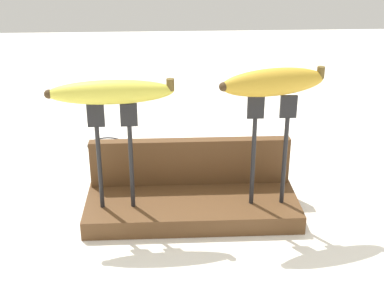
{
  "coord_description": "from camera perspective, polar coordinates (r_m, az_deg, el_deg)",
  "views": [
    {
      "loc": [
        -0.04,
        -0.79,
        0.47
      ],
      "look_at": [
        0.0,
        0.0,
        0.13
      ],
      "focal_mm": 50.68,
      "sensor_mm": 36.0,
      "label": 1
    }
  ],
  "objects": [
    {
      "name": "ground_plane",
      "position": [
        0.92,
        0.0,
        -7.45
      ],
      "size": [
        3.0,
        3.0,
        0.0
      ],
      "primitive_type": "plane",
      "color": "white"
    },
    {
      "name": "wooden_board",
      "position": [
        0.92,
        0.0,
        -6.63
      ],
      "size": [
        0.35,
        0.14,
        0.03
      ],
      "primitive_type": "cube",
      "color": "brown",
      "rests_on": "ground"
    },
    {
      "name": "board_backstop",
      "position": [
        0.94,
        -0.19,
        -1.84
      ],
      "size": [
        0.35,
        0.02,
        0.08
      ],
      "primitive_type": "cube",
      "color": "brown",
      "rests_on": "wooden_board"
    },
    {
      "name": "fork_stand_left",
      "position": [
        0.85,
        -8.18,
        -0.3
      ],
      "size": [
        0.08,
        0.01,
        0.18
      ],
      "color": "black",
      "rests_on": "wooden_board"
    },
    {
      "name": "fork_stand_right",
      "position": [
        0.86,
        8.21,
        0.34
      ],
      "size": [
        0.08,
        0.01,
        0.18
      ],
      "color": "black",
      "rests_on": "wooden_board"
    },
    {
      "name": "banana_raised_left",
      "position": [
        0.82,
        -8.54,
        5.42
      ],
      "size": [
        0.19,
        0.04,
        0.04
      ],
      "color": "#DBD147",
      "rests_on": "fork_stand_left"
    },
    {
      "name": "banana_raised_right",
      "position": [
        0.82,
        8.59,
        6.46
      ],
      "size": [
        0.17,
        0.07,
        0.04
      ],
      "color": "gold",
      "rests_on": "fork_stand_right"
    },
    {
      "name": "wire_coil",
      "position": [
        1.2,
        -9.06,
        0.0
      ],
      "size": [
        0.08,
        0.08,
        0.0
      ],
      "primitive_type": "torus",
      "color": "black",
      "rests_on": "ground"
    }
  ]
}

